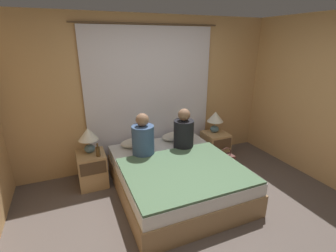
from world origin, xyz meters
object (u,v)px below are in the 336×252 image
at_px(beer_bottle_on_left_stand, 98,151).
at_px(lamp_right, 215,119).
at_px(pillow_left, 137,142).
at_px(pillow_right, 176,136).
at_px(nightstand_left, 92,169).
at_px(person_right_in_bed, 184,132).
at_px(person_left_in_bed, 143,138).
at_px(nightstand_right, 215,146).
at_px(handbag_on_floor, 225,162).
at_px(lamp_left, 88,136).
at_px(bed, 176,177).

bearing_deg(beer_bottle_on_left_stand, lamp_right, 4.83).
distance_m(pillow_left, pillow_right, 0.71).
xyz_separation_m(nightstand_left, pillow_left, (0.74, 0.11, 0.27)).
distance_m(nightstand_left, beer_bottle_on_left_stand, 0.37).
relative_size(pillow_right, person_right_in_bed, 0.80).
bearing_deg(person_left_in_bed, nightstand_left, 162.03).
distance_m(nightstand_right, handbag_on_floor, 0.40).
distance_m(lamp_left, handbag_on_floor, 2.29).
relative_size(nightstand_right, person_right_in_bed, 0.81).
distance_m(pillow_right, handbag_on_floor, 0.95).
distance_m(lamp_right, pillow_left, 1.47).
bearing_deg(lamp_left, handbag_on_floor, -11.22).
bearing_deg(lamp_right, pillow_right, 175.29).
distance_m(pillow_right, person_left_in_bed, 0.82).
xyz_separation_m(person_right_in_bed, beer_bottle_on_left_stand, (-1.32, 0.12, -0.15)).
bearing_deg(person_right_in_bed, lamp_right, 20.72).
height_order(pillow_left, person_left_in_bed, person_left_in_bed).
height_order(lamp_right, person_right_in_bed, person_right_in_bed).
distance_m(pillow_right, person_right_in_bed, 0.41).
xyz_separation_m(bed, pillow_left, (-0.36, 0.76, 0.30)).
bearing_deg(lamp_left, nightstand_left, -90.00).
bearing_deg(beer_bottle_on_left_stand, person_right_in_bed, -5.06).
distance_m(lamp_left, person_right_in_bed, 1.44).
distance_m(lamp_left, person_left_in_bed, 0.80).
bearing_deg(lamp_right, person_right_in_bed, -159.28).
bearing_deg(lamp_right, beer_bottle_on_left_stand, -175.17).
bearing_deg(bed, pillow_right, 64.97).
relative_size(person_right_in_bed, handbag_on_floor, 1.64).
xyz_separation_m(pillow_left, person_right_in_bed, (0.68, -0.35, 0.21)).
xyz_separation_m(nightstand_right, person_left_in_bed, (-1.45, -0.24, 0.48)).
bearing_deg(person_right_in_bed, nightstand_left, 170.32).
xyz_separation_m(lamp_right, pillow_right, (-0.74, 0.06, -0.24)).
bearing_deg(person_right_in_bed, nightstand_right, 17.28).
bearing_deg(bed, lamp_right, 32.66).
height_order(lamp_left, pillow_left, lamp_left).
height_order(pillow_right, handbag_on_floor, pillow_right).
relative_size(lamp_left, person_right_in_bed, 0.60).
xyz_separation_m(bed, nightstand_left, (-1.09, 0.65, 0.03)).
relative_size(nightstand_right, pillow_left, 1.00).
relative_size(pillow_right, beer_bottle_on_left_stand, 2.59).
height_order(nightstand_left, person_right_in_bed, person_right_in_bed).
height_order(pillow_right, person_left_in_bed, person_left_in_bed).
bearing_deg(pillow_right, nightstand_left, -175.55).
xyz_separation_m(person_left_in_bed, handbag_on_floor, (1.41, -0.13, -0.61)).
bearing_deg(person_left_in_bed, pillow_right, 26.61).
relative_size(nightstand_left, lamp_right, 1.34).
bearing_deg(person_right_in_bed, pillow_right, 84.08).
distance_m(bed, pillow_right, 0.89).
relative_size(nightstand_right, person_left_in_bed, 0.80).
distance_m(bed, person_right_in_bed, 0.73).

